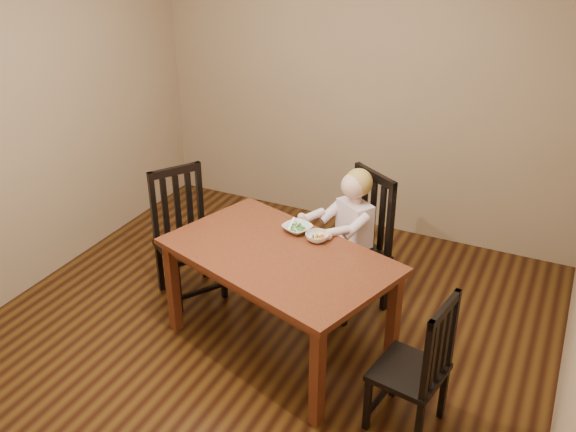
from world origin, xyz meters
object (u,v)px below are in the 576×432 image
at_px(dining_table, 279,264).
at_px(chair_left, 186,237).
at_px(chair_child, 357,245).
at_px(chair_right, 417,368).
at_px(bowl_veg, 317,237).
at_px(toddler, 352,228).
at_px(bowl_peas, 297,228).

height_order(dining_table, chair_left, chair_left).
height_order(chair_child, chair_right, chair_child).
distance_m(chair_right, bowl_veg, 1.15).
relative_size(chair_left, bowl_veg, 6.34).
height_order(toddler, bowl_peas, toddler).
height_order(chair_left, toddler, chair_left).
relative_size(chair_child, bowl_veg, 6.62).
bearing_deg(bowl_veg, chair_right, -34.40).
distance_m(dining_table, bowl_veg, 0.33).
bearing_deg(dining_table, chair_right, -18.13).
relative_size(chair_left, toddler, 1.68).
bearing_deg(bowl_peas, chair_child, 52.43).
xyz_separation_m(chair_child, bowl_peas, (-0.31, -0.40, 0.26)).
height_order(bowl_peas, bowl_veg, bowl_veg).
bearing_deg(toddler, bowl_peas, 84.64).
distance_m(chair_right, bowl_peas, 1.32).
xyz_separation_m(toddler, bowl_peas, (-0.28, -0.36, 0.10)).
bearing_deg(chair_child, dining_table, 101.00).
height_order(toddler, bowl_veg, toddler).
bearing_deg(bowl_veg, toddler, 76.22).
xyz_separation_m(chair_right, bowl_peas, (-1.08, 0.68, 0.33)).
distance_m(chair_child, bowl_peas, 0.57).
height_order(chair_child, bowl_peas, chair_child).
bearing_deg(chair_left, dining_table, 104.63).
height_order(dining_table, toddler, toddler).
height_order(chair_right, bowl_veg, chair_right).
xyz_separation_m(dining_table, toddler, (0.26, 0.69, 0.01)).
height_order(dining_table, bowl_veg, bowl_veg).
relative_size(dining_table, bowl_veg, 10.56).
distance_m(chair_left, bowl_peas, 0.99).
distance_m(chair_left, bowl_veg, 1.16).
bearing_deg(chair_child, chair_left, 51.37).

